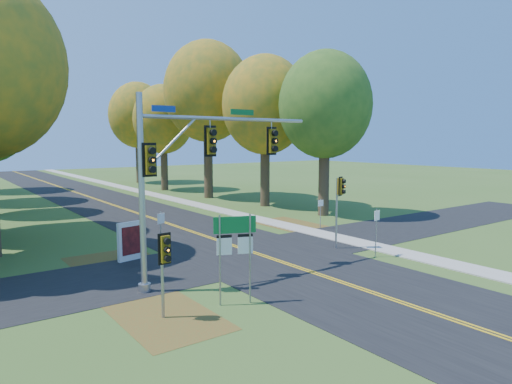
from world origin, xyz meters
TOP-DOWN VIEW (x-y plane):
  - ground at (0.00, 0.00)m, footprint 160.00×160.00m
  - road_main at (0.00, 0.00)m, footprint 8.00×160.00m
  - road_cross at (0.00, 2.00)m, footprint 60.00×6.00m
  - centerline_left at (-0.10, 0.00)m, footprint 0.10×160.00m
  - centerline_right at (0.10, 0.00)m, footprint 0.10×160.00m
  - sidewalk_east at (6.20, 0.00)m, footprint 1.60×160.00m
  - leaf_patch_w_near at (-6.50, 4.00)m, footprint 4.00×6.00m
  - leaf_patch_e at (6.80, 6.00)m, footprint 3.50×8.00m
  - leaf_patch_w_far at (-7.50, -3.00)m, footprint 3.00×5.00m
  - tree_e_a at (11.57, 8.77)m, footprint 7.20×7.20m
  - tree_e_b at (10.97, 15.58)m, footprint 7.60×7.60m
  - tree_e_c at (9.88, 23.69)m, footprint 8.80×8.80m
  - tree_e_d at (9.26, 32.87)m, footprint 7.00×7.00m
  - tree_e_e at (10.47, 43.58)m, footprint 7.80×7.80m
  - traffic_mast at (-4.98, -0.29)m, footprint 8.47×0.78m
  - east_signal_pole at (4.26, 0.17)m, footprint 0.44×0.53m
  - ped_signal_pole at (-7.59, -3.32)m, footprint 0.46×0.53m
  - route_sign_cluster at (-4.94, -3.48)m, footprint 1.44×0.63m
  - info_kiosk at (-5.75, 4.56)m, footprint 1.40×0.47m
  - reg_sign_e_north at (7.50, 4.92)m, footprint 0.38×0.12m
  - reg_sign_e_south at (4.52, -2.13)m, footprint 0.47×0.11m
  - reg_sign_w at (-4.58, 3.58)m, footprint 0.45×0.20m

SIDE VIEW (x-z plane):
  - ground at x=0.00m, z-range 0.00..0.00m
  - leaf_patch_w_near at x=-6.50m, z-range 0.00..0.01m
  - leaf_patch_e at x=6.80m, z-range 0.00..0.01m
  - leaf_patch_w_far at x=-7.50m, z-range 0.00..0.01m
  - road_cross at x=0.00m, z-range 0.00..0.02m
  - road_main at x=0.00m, z-range 0.00..0.02m
  - centerline_left at x=-0.10m, z-range 0.02..0.03m
  - centerline_right at x=0.10m, z-range 0.02..0.03m
  - sidewalk_east at x=6.20m, z-range 0.00..0.06m
  - info_kiosk at x=-5.75m, z-range 0.00..1.92m
  - reg_sign_e_north at x=7.50m, z-range 0.37..2.36m
  - reg_sign_w at x=-4.58m, z-range 0.45..2.89m
  - reg_sign_e_south at x=4.52m, z-range 0.45..2.92m
  - ped_signal_pole at x=-7.59m, z-range 0.71..3.62m
  - route_sign_cluster at x=-4.94m, z-range 0.67..3.97m
  - east_signal_pole at x=4.26m, z-range 1.02..4.97m
  - traffic_mast at x=-4.98m, z-range 1.10..8.78m
  - tree_e_d at x=9.26m, z-range 2.08..14.40m
  - tree_e_a at x=11.57m, z-range 2.16..14.90m
  - tree_e_b at x=10.97m, z-range 2.23..15.56m
  - tree_e_e at x=10.47m, z-range 2.32..16.06m
  - tree_e_c at x=9.88m, z-range 2.77..18.56m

